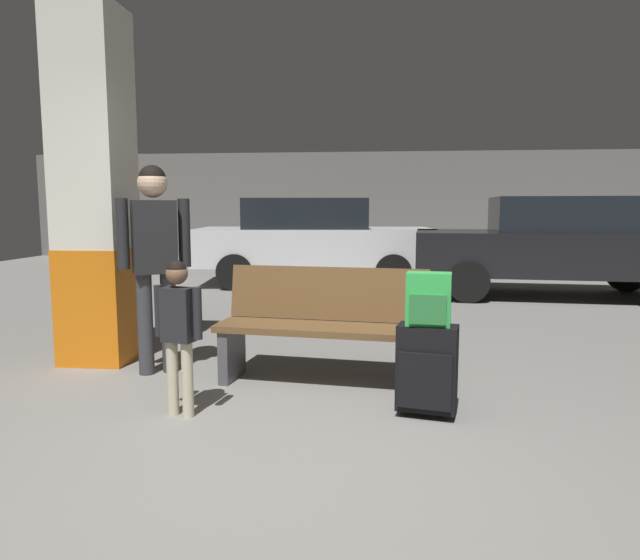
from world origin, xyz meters
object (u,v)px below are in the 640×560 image
backpack_bright (429,300)px  suitcase (427,368)px  adult (155,247)px  structural_pillar (95,190)px  child (178,321)px  parked_car_far (312,239)px  parked_car_near (557,244)px  bench (323,326)px

backpack_bright → suitcase: bearing=131.3°
backpack_bright → adult: adult is taller
structural_pillar → child: (1.17, -1.28, -0.87)m
child → parked_car_far: parked_car_far is taller
suitcase → parked_car_near: bearing=66.6°
adult → backpack_bright: bearing=-20.6°
child → parked_car_far: size_ratio=0.24×
suitcase → bench: bearing=137.8°
parked_car_far → parked_car_near: bearing=-15.9°
structural_pillar → suitcase: 3.22m
adult → parked_car_near: (4.46, 4.61, -0.24)m
parked_car_near → bench: bearing=-123.1°
suitcase → parked_car_near: size_ratio=0.14×
structural_pillar → bench: 2.33m
structural_pillar → adult: 0.87m
structural_pillar → parked_car_near: 6.70m
parked_car_near → parked_car_far: (-3.85, 1.09, 0.00)m
suitcase → parked_car_near: 5.91m
parked_car_near → adult: bearing=-134.0°
suitcase → adult: size_ratio=0.36×
child → parked_car_far: (0.09, 6.65, 0.18)m
parked_car_far → adult: bearing=-96.1°
child → parked_car_near: (3.94, 5.55, 0.18)m
child → parked_car_near: parked_car_near is taller
child → parked_car_far: bearing=89.2°
backpack_bright → adult: (-2.12, 0.79, 0.27)m
suitcase → adult: adult is taller
bench → backpack_bright: 1.06m
bench → backpack_bright: backpack_bright is taller
parked_car_far → structural_pillar: bearing=-103.2°
bench → child: (-0.85, -0.83, 0.19)m
suitcase → parked_car_far: bearing=103.1°
structural_pillar → bench: size_ratio=1.83×
parked_car_near → parked_car_far: size_ratio=0.99×
backpack_bright → parked_car_far: (-1.51, 6.50, 0.03)m
backpack_bright → parked_car_far: size_ratio=0.08×
adult → child: bearing=-61.2°
backpack_bright → adult: size_ratio=0.20×
child → parked_car_near: 6.81m
bench → child: size_ratio=1.62×
backpack_bright → parked_car_near: bearing=66.6°
parked_car_far → backpack_bright: bearing=-76.9°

